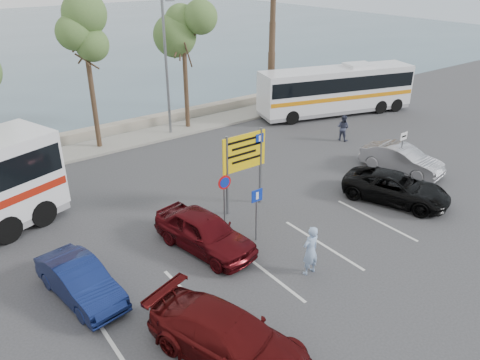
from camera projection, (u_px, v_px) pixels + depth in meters
ground at (273, 247)px, 18.13m from camera, size 120.00×120.00×0.00m
kerb_strip at (124, 142)px, 28.26m from camera, size 44.00×2.40×0.15m
seawall at (110, 129)px, 29.62m from camera, size 48.00×0.80×0.60m
tree_mid at (84, 31)px, 24.62m from camera, size 3.20×3.20×8.00m
tree_right at (183, 31)px, 28.04m from camera, size 3.20×3.20×7.40m
street_lamp_right at (167, 61)px, 27.57m from camera, size 0.45×1.15×8.01m
direction_sign at (244, 158)px, 19.94m from camera, size 2.20×0.12×3.60m
sign_no_stop at (224, 193)px, 18.86m from camera, size 0.60×0.08×2.35m
sign_parking at (257, 208)px, 17.96m from camera, size 0.50×0.07×2.25m
sign_taxi at (402, 147)px, 23.84m from camera, size 0.50×0.07×2.20m
lane_markings at (266, 270)px, 16.79m from camera, size 12.02×4.20×0.01m
coach_bus_right at (336, 92)px, 32.85m from camera, size 11.33×5.36×3.46m
car_blue at (80, 281)px, 15.22m from camera, size 1.95×4.07×1.29m
car_maroon at (229, 338)px, 12.85m from camera, size 3.52×5.33×1.44m
car_red at (204, 232)px, 17.74m from camera, size 2.59×4.68×1.51m
suv_black at (396, 188)px, 21.31m from camera, size 3.75×5.19×1.31m
car_silver_b at (402, 159)px, 24.25m from camera, size 2.21×4.42×1.39m
pedestrian_near at (310, 250)px, 16.27m from camera, size 0.69×0.46×1.89m
pedestrian_far at (343, 128)px, 28.39m from camera, size 0.78×0.90×1.59m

